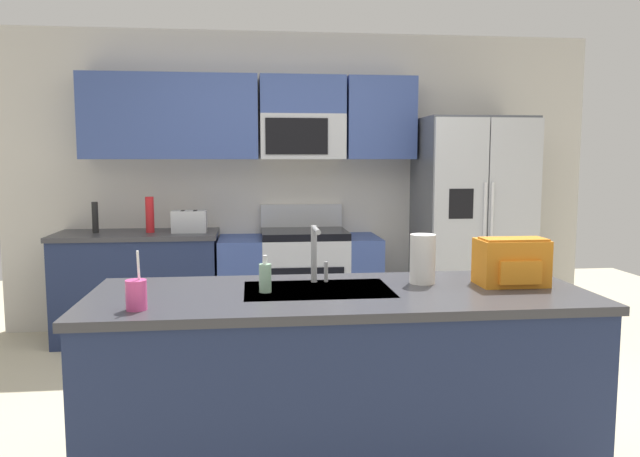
% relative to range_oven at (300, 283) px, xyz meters
% --- Properties ---
extents(ground_plane, '(9.00, 9.00, 0.00)m').
position_rel_range_oven_xyz_m(ground_plane, '(0.06, -1.80, -0.44)').
color(ground_plane, beige).
rests_on(ground_plane, ground).
extents(kitchen_wall_unit, '(5.20, 0.43, 2.60)m').
position_rel_range_oven_xyz_m(kitchen_wall_unit, '(-0.08, 0.28, 1.03)').
color(kitchen_wall_unit, beige).
rests_on(kitchen_wall_unit, ground).
extents(back_counter, '(1.32, 0.63, 0.90)m').
position_rel_range_oven_xyz_m(back_counter, '(-1.35, -0.00, 0.01)').
color(back_counter, '#1E2A4D').
rests_on(back_counter, ground).
extents(range_oven, '(1.36, 0.61, 1.10)m').
position_rel_range_oven_xyz_m(range_oven, '(0.00, 0.00, 0.00)').
color(range_oven, '#B7BABF').
rests_on(range_oven, ground).
extents(refrigerator, '(0.90, 0.76, 1.85)m').
position_rel_range_oven_xyz_m(refrigerator, '(1.48, -0.07, 0.48)').
color(refrigerator, '#4C4F54').
rests_on(refrigerator, ground).
extents(island_counter, '(2.28, 0.86, 0.90)m').
position_rel_range_oven_xyz_m(island_counter, '(-0.00, -2.42, 0.01)').
color(island_counter, '#1E2A4D').
rests_on(island_counter, ground).
extents(toaster, '(0.28, 0.16, 0.18)m').
position_rel_range_oven_xyz_m(toaster, '(-0.91, -0.05, 0.55)').
color(toaster, '#B7BABF').
rests_on(toaster, back_counter).
extents(pepper_mill, '(0.05, 0.05, 0.25)m').
position_rel_range_oven_xyz_m(pepper_mill, '(-1.68, -0.00, 0.58)').
color(pepper_mill, black).
rests_on(pepper_mill, back_counter).
extents(bottle_red, '(0.07, 0.07, 0.29)m').
position_rel_range_oven_xyz_m(bottle_red, '(-1.24, -0.02, 0.60)').
color(bottle_red, red).
rests_on(bottle_red, back_counter).
extents(sink_faucet, '(0.09, 0.21, 0.28)m').
position_rel_range_oven_xyz_m(sink_faucet, '(-0.10, -2.23, 0.62)').
color(sink_faucet, '#B7BABF').
rests_on(sink_faucet, island_counter).
extents(drink_cup_pink, '(0.08, 0.08, 0.24)m').
position_rel_range_oven_xyz_m(drink_cup_pink, '(-0.87, -2.68, 0.52)').
color(drink_cup_pink, '#EA4C93').
rests_on(drink_cup_pink, island_counter).
extents(soap_dispenser, '(0.06, 0.06, 0.17)m').
position_rel_range_oven_xyz_m(soap_dispenser, '(-0.35, -2.41, 0.53)').
color(soap_dispenser, '#A5D8B2').
rests_on(soap_dispenser, island_counter).
extents(paper_towel_roll, '(0.12, 0.12, 0.24)m').
position_rel_range_oven_xyz_m(paper_towel_roll, '(0.42, -2.29, 0.58)').
color(paper_towel_roll, white).
rests_on(paper_towel_roll, island_counter).
extents(backpack, '(0.32, 0.22, 0.23)m').
position_rel_range_oven_xyz_m(backpack, '(0.83, -2.39, 0.57)').
color(backpack, orange).
rests_on(backpack, island_counter).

